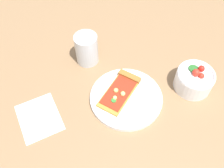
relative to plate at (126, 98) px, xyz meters
name	(u,v)px	position (x,y,z in m)	size (l,w,h in m)	color
ground_plane	(132,99)	(-0.01, -0.01, -0.01)	(2.40, 2.40, 0.00)	#93704C
plate	(126,98)	(0.00, 0.00, 0.00)	(0.23, 0.23, 0.01)	white
pizza_slice_main	(121,90)	(0.03, -0.01, 0.01)	(0.11, 0.17, 0.02)	gold
salad_bowl	(194,79)	(-0.13, -0.19, 0.03)	(0.12, 0.12, 0.08)	white
soda_glass	(87,50)	(0.21, -0.03, 0.04)	(0.08, 0.08, 0.11)	silver
paper_napkin	(39,117)	(0.15, 0.23, -0.01)	(0.14, 0.12, 0.00)	white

